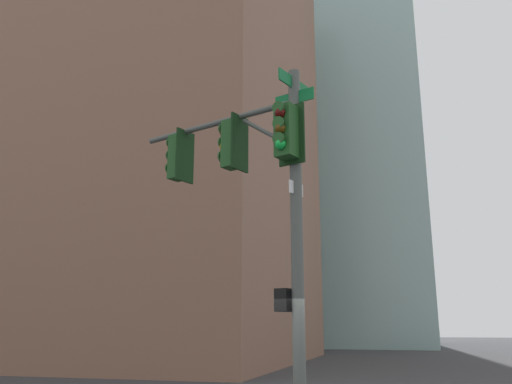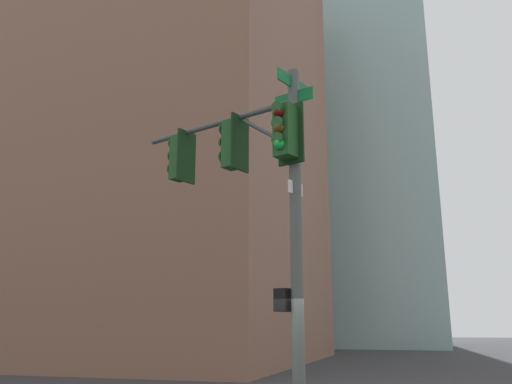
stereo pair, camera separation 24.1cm
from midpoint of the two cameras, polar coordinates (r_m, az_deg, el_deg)
signal_pole_assembly at (r=10.35m, az=-0.97°, el=1.19°), size 4.08×1.98×6.82m
building_brick_nearside at (r=39.83m, az=-16.14°, el=11.34°), size 26.88×20.63×37.51m
building_brick_midblock at (r=46.15m, az=-19.15°, el=6.11°), size 21.80×17.89×34.69m
building_glass_tower at (r=74.98m, az=4.78°, el=18.40°), size 27.07×24.38×84.48m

